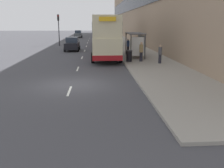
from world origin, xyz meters
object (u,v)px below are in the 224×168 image
Objects in this scene: double_decker_bus_near at (105,36)px; car_0 at (78,34)px; traffic_light_far_kerb at (59,25)px; bus_shelter at (137,40)px; pedestrian_1 at (128,46)px; car_1 at (72,44)px; double_decker_bus_ahead at (101,31)px; pedestrian_at_shelter at (160,54)px; pedestrian_2 at (141,52)px; litter_bin at (129,56)px.

car_0 is (-5.36, 38.40, -1.40)m from double_decker_bus_near.
bus_shelter is at bearing -56.97° from traffic_light_far_kerb.
pedestrian_1 is (2.83, 3.02, -1.28)m from double_decker_bus_near.
car_0 is 31.04m from car_1.
double_decker_bus_ahead is 2.10× the size of traffic_light_far_kerb.
double_decker_bus_ahead is 6.40× the size of pedestrian_at_shelter.
pedestrian_2 is (-1.46, 1.26, 0.08)m from pedestrian_at_shelter.
pedestrian_at_shelter is (10.03, -43.14, 0.09)m from car_0.
traffic_light_far_kerb is (-6.87, -0.18, 1.07)m from double_decker_bus_ahead.
traffic_light_far_kerb is at bearing -178.53° from double_decker_bus_ahead.
car_0 is 0.84× the size of traffic_light_far_kerb.
car_1 is (-7.41, 7.92, -0.99)m from bus_shelter.
car_0 reaches higher than pedestrian_at_shelter.
bus_shelter is at bearing 133.09° from car_1.
bus_shelter is 3.69m from pedestrian_1.
pedestrian_at_shelter is (1.38, -4.21, -0.90)m from bus_shelter.
double_decker_bus_near is at bearing -133.14° from pedestrian_1.
car_1 is at bearing -117.47° from double_decker_bus_ahead.
car_0 is at bearing 103.04° from double_decker_bus_ahead.
traffic_light_far_kerb reaches higher than pedestrian_at_shelter.
car_0 is at bearing 103.09° from pedestrian_at_shelter.
pedestrian_1 is 0.95× the size of pedestrian_2.
car_0 is (-5.35, 23.11, -1.40)m from double_decker_bus_ahead.
litter_bin is (-0.76, -6.61, -0.34)m from pedestrian_1.
double_decker_bus_ahead is (-0.00, 15.28, -0.00)m from double_decker_bus_near.
car_0 is at bearing 102.53° from bus_shelter.
double_decker_bus_ahead is at bearing 103.00° from pedestrian_1.
double_decker_bus_ahead is (-3.30, 15.82, 0.41)m from bus_shelter.
pedestrian_2 is at bearing 101.56° from car_0.
double_decker_bus_ahead is 19.06m from litter_bin.
litter_bin is at bearing -60.00° from double_decker_bus_near.
double_decker_bus_near is at bearing -90.00° from double_decker_bus_ahead.
pedestrian_2 is at bearing 123.98° from car_1.
double_decker_bus_near is 6.79m from pedestrian_at_shelter.
litter_bin is (-2.60, 1.15, -0.31)m from pedestrian_at_shelter.
car_0 is 2.48× the size of pedestrian_1.
double_decker_bus_ahead reaches higher than bus_shelter.
double_decker_bus_near is 2.18× the size of traffic_light_far_kerb.
pedestrian_at_shelter is at bearing 125.93° from car_1.
bus_shelter reaches higher than car_0.
double_decker_bus_near is 2.74× the size of car_1.
bus_shelter is 1.06× the size of car_1.
traffic_light_far_kerb reaches higher than double_decker_bus_near.
double_decker_bus_near is at bearing 120.00° from litter_bin.
pedestrian_at_shelter is at bearing 103.09° from car_0.
double_decker_bus_ahead reaches higher than car_0.
double_decker_bus_near is 16.63m from traffic_light_far_kerb.
bus_shelter reaches higher than pedestrian_at_shelter.
litter_bin is at bearing -174.74° from pedestrian_2.
double_decker_bus_ahead is at bearing 103.04° from car_0.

